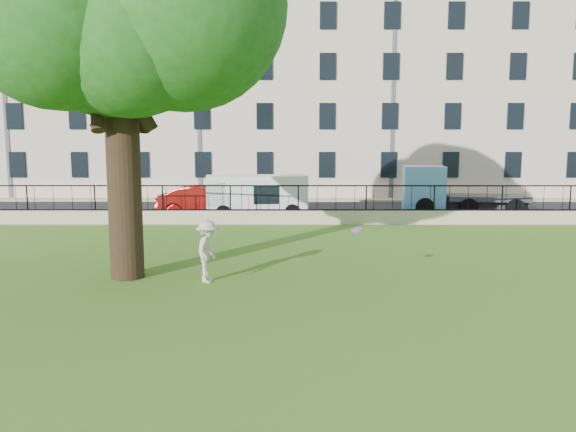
{
  "coord_description": "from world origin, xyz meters",
  "views": [
    {
      "loc": [
        -0.37,
        -12.64,
        3.62
      ],
      "look_at": [
        -0.42,
        3.5,
        1.48
      ],
      "focal_mm": 35.0,
      "sensor_mm": 36.0,
      "label": 1
    }
  ],
  "objects_px": {
    "blue_truck": "(462,190)",
    "white_van": "(256,196)",
    "man": "(208,251)",
    "red_sedan": "(205,201)",
    "frisbee": "(357,230)"
  },
  "relations": [
    {
      "from": "man",
      "to": "red_sedan",
      "type": "height_order",
      "value": "man"
    },
    {
      "from": "man",
      "to": "red_sedan",
      "type": "relative_size",
      "value": 0.36
    },
    {
      "from": "red_sedan",
      "to": "frisbee",
      "type": "bearing_deg",
      "value": -155.97
    },
    {
      "from": "man",
      "to": "white_van",
      "type": "xyz_separation_m",
      "value": [
        0.5,
        12.79,
        0.2
      ]
    },
    {
      "from": "man",
      "to": "frisbee",
      "type": "xyz_separation_m",
      "value": [
        3.8,
        -0.41,
        0.62
      ]
    },
    {
      "from": "man",
      "to": "red_sedan",
      "type": "xyz_separation_m",
      "value": [
        -2.0,
        12.79,
        -0.06
      ]
    },
    {
      "from": "man",
      "to": "blue_truck",
      "type": "height_order",
      "value": "blue_truck"
    },
    {
      "from": "white_van",
      "to": "blue_truck",
      "type": "height_order",
      "value": "blue_truck"
    },
    {
      "from": "blue_truck",
      "to": "frisbee",
      "type": "bearing_deg",
      "value": -108.83
    },
    {
      "from": "blue_truck",
      "to": "white_van",
      "type": "bearing_deg",
      "value": -167.2
    },
    {
      "from": "man",
      "to": "frisbee",
      "type": "height_order",
      "value": "man"
    },
    {
      "from": "frisbee",
      "to": "blue_truck",
      "type": "height_order",
      "value": "blue_truck"
    },
    {
      "from": "frisbee",
      "to": "blue_truck",
      "type": "bearing_deg",
      "value": 63.94
    },
    {
      "from": "white_van",
      "to": "blue_truck",
      "type": "relative_size",
      "value": 0.83
    },
    {
      "from": "red_sedan",
      "to": "blue_truck",
      "type": "bearing_deg",
      "value": -85.21
    }
  ]
}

